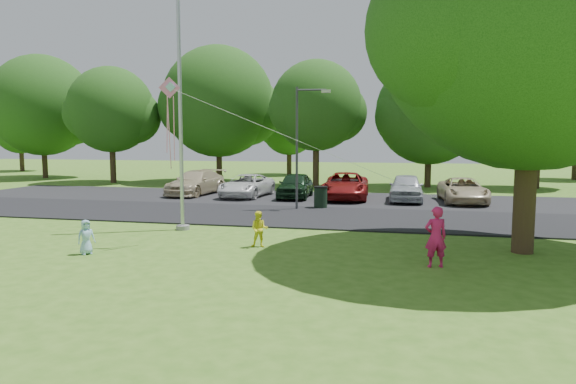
% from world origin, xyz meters
% --- Properties ---
extents(ground, '(120.00, 120.00, 0.00)m').
position_xyz_m(ground, '(0.00, 0.00, 0.00)').
color(ground, '#3E6D1C').
rests_on(ground, ground).
extents(park_road, '(60.00, 6.00, 0.06)m').
position_xyz_m(park_road, '(0.00, 9.00, 0.03)').
color(park_road, black).
rests_on(park_road, ground).
extents(parking_strip, '(42.00, 7.00, 0.06)m').
position_xyz_m(parking_strip, '(0.00, 15.50, 0.03)').
color(parking_strip, black).
rests_on(parking_strip, ground).
extents(flagpole, '(0.50, 0.50, 10.00)m').
position_xyz_m(flagpole, '(-3.50, 5.00, 4.17)').
color(flagpole, '#B7BABF').
rests_on(flagpole, ground).
extents(street_lamp, '(1.61, 0.39, 5.72)m').
position_xyz_m(street_lamp, '(-0.24, 11.09, 3.44)').
color(street_lamp, '#3F3F44').
rests_on(street_lamp, ground).
extents(trash_can, '(0.68, 0.68, 1.08)m').
position_xyz_m(trash_can, '(0.56, 11.77, 0.54)').
color(trash_can, black).
rests_on(trash_can, ground).
extents(big_tree, '(9.63, 9.05, 11.47)m').
position_xyz_m(big_tree, '(7.81, 3.59, 6.72)').
color(big_tree, '#332316').
rests_on(big_tree, ground).
extents(tree_row, '(64.35, 11.94, 10.88)m').
position_xyz_m(tree_row, '(1.59, 24.23, 5.71)').
color(tree_row, '#332316').
rests_on(tree_row, ground).
extents(horizon_trees, '(77.46, 7.20, 7.02)m').
position_xyz_m(horizon_trees, '(4.06, 33.88, 4.30)').
color(horizon_trees, '#332316').
rests_on(horizon_trees, ground).
extents(parked_cars, '(17.41, 5.37, 1.44)m').
position_xyz_m(parked_cars, '(-0.11, 15.47, 0.75)').
color(parked_cars, '#C6B793').
rests_on(parked_cars, ground).
extents(woman, '(0.67, 0.53, 1.61)m').
position_xyz_m(woman, '(5.29, 1.30, 0.80)').
color(woman, '#D41C5C').
rests_on(woman, ground).
extents(child_yellow, '(0.60, 0.50, 1.13)m').
position_xyz_m(child_yellow, '(0.12, 2.66, 0.56)').
color(child_yellow, '#FFF728').
rests_on(child_yellow, ground).
extents(child_blue, '(0.56, 0.59, 1.01)m').
position_xyz_m(child_blue, '(-4.52, 0.61, 0.51)').
color(child_blue, '#95C5E5').
rests_on(child_blue, ground).
extents(kite, '(8.24, 1.33, 3.41)m').
position_xyz_m(kite, '(-2.43, 2.31, 4.42)').
color(kite, pink).
rests_on(kite, ground).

